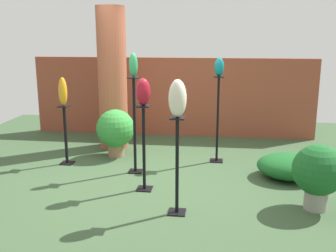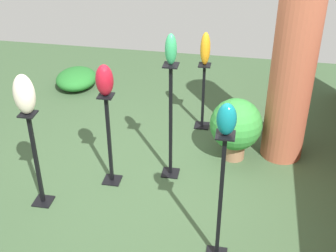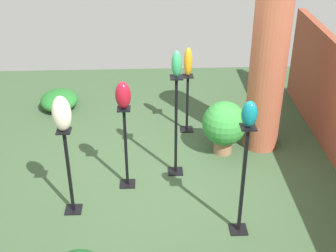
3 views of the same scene
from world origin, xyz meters
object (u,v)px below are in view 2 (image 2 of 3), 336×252
(pedestal_teal, at_px, (220,204))
(pedestal_amber, at_px, (203,99))
(potted_plant_mid_right, at_px, (236,126))
(art_vase_ruby, at_px, (104,80))
(pedestal_jade, at_px, (171,127))
(art_vase_amber, at_px, (205,49))
(pedestal_ivory, at_px, (37,164))
(art_vase_jade, at_px, (171,49))
(art_vase_ivory, at_px, (24,94))
(pedestal_ruby, at_px, (109,144))
(art_vase_teal, at_px, (227,119))
(brick_pillar, at_px, (294,64))

(pedestal_teal, distance_m, pedestal_amber, 2.40)
(pedestal_amber, xyz_separation_m, potted_plant_mid_right, (0.68, 0.48, 0.04))
(pedestal_amber, bearing_deg, art_vase_ruby, -32.17)
(pedestal_jade, distance_m, art_vase_ruby, 0.95)
(art_vase_amber, bearing_deg, pedestal_ivory, -38.68)
(pedestal_teal, distance_m, art_vase_jade, 1.66)
(pedestal_ivory, distance_m, art_vase_ivory, 0.82)
(pedestal_ruby, height_order, pedestal_amber, pedestal_ruby)
(potted_plant_mid_right, bearing_deg, pedestal_teal, -2.02)
(pedestal_teal, height_order, pedestal_jade, pedestal_jade)
(art_vase_amber, height_order, art_vase_jade, art_vase_jade)
(art_vase_teal, distance_m, art_vase_amber, 2.42)
(pedestal_teal, bearing_deg, art_vase_jade, -151.16)
(pedestal_amber, height_order, art_vase_jade, art_vase_jade)
(pedestal_amber, xyz_separation_m, art_vase_teal, (2.35, 0.42, 1.10))
(art_vase_teal, bearing_deg, pedestal_teal, -45.00)
(brick_pillar, relative_size, art_vase_jade, 7.33)
(pedestal_jade, relative_size, art_vase_teal, 4.99)
(art_vase_teal, bearing_deg, pedestal_amber, -169.97)
(pedestal_teal, relative_size, potted_plant_mid_right, 1.73)
(art_vase_amber, bearing_deg, potted_plant_mid_right, 35.14)
(brick_pillar, height_order, pedestal_ivory, brick_pillar)
(art_vase_teal, bearing_deg, art_vase_ivory, -102.69)
(art_vase_teal, xyz_separation_m, potted_plant_mid_right, (-1.68, 0.06, -1.06))
(art_vase_amber, xyz_separation_m, art_vase_jade, (1.16, -0.24, 0.43))
(pedestal_amber, relative_size, art_vase_teal, 3.28)
(pedestal_jade, xyz_separation_m, art_vase_teal, (1.20, 0.66, 0.86))
(brick_pillar, relative_size, pedestal_amber, 2.66)
(art_vase_jade, bearing_deg, potted_plant_mid_right, 123.84)
(brick_pillar, bearing_deg, art_vase_jade, -62.96)
(art_vase_teal, height_order, art_vase_amber, art_vase_teal)
(pedestal_teal, distance_m, art_vase_amber, 2.45)
(pedestal_ruby, bearing_deg, pedestal_amber, 147.83)
(potted_plant_mid_right, bearing_deg, pedestal_jade, -56.16)
(art_vase_ivory, xyz_separation_m, art_vase_jade, (-0.76, 1.29, 0.25))
(art_vase_ruby, bearing_deg, potted_plant_mid_right, 118.45)
(pedestal_ruby, bearing_deg, art_vase_amber, 147.83)
(brick_pillar, distance_m, pedestal_amber, 1.43)
(pedestal_ruby, bearing_deg, brick_pillar, 115.34)
(brick_pillar, height_order, art_vase_ivory, brick_pillar)
(pedestal_ruby, height_order, potted_plant_mid_right, pedestal_ruby)
(art_vase_teal, height_order, art_vase_jade, art_vase_jade)
(potted_plant_mid_right, bearing_deg, art_vase_ivory, -58.32)
(pedestal_teal, xyz_separation_m, pedestal_ruby, (-0.94, -1.31, -0.12))
(pedestal_ruby, xyz_separation_m, art_vase_ruby, (0.00, 0.00, 0.79))
(pedestal_teal, xyz_separation_m, art_vase_jade, (-1.20, -0.66, 0.95))
(pedestal_jade, xyz_separation_m, potted_plant_mid_right, (-0.48, 0.72, -0.20))
(brick_pillar, bearing_deg, potted_plant_mid_right, -72.55)
(art_vase_ivory, bearing_deg, pedestal_amber, 141.32)
(pedestal_jade, height_order, art_vase_teal, art_vase_teal)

